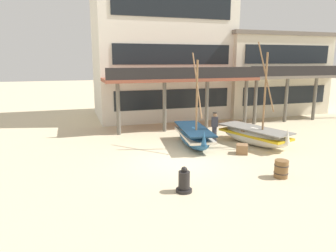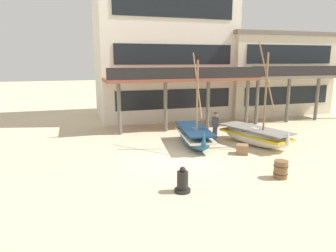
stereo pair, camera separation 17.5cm
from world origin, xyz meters
name	(u,v)px [view 2 (the right image)]	position (x,y,z in m)	size (l,w,h in m)	color
ground_plane	(174,160)	(0.00, 0.00, 0.00)	(120.00, 120.00, 0.00)	beige
fishing_boat_near_left	(194,136)	(1.75, 1.98, 0.56)	(1.87, 4.13, 4.85)	#23517A
fishing_boat_centre_large	(255,135)	(4.96, 1.23, 0.53)	(2.61, 4.33, 5.39)	silver
fisherman_by_hull	(215,128)	(3.13, 2.34, 0.83)	(0.42, 0.35, 1.68)	#33333D
capstan_winch	(183,182)	(-0.79, -3.29, 0.36)	(0.57, 0.57, 0.91)	black
wooden_barrel	(281,169)	(3.25, -3.22, 0.35)	(0.56, 0.56, 0.70)	brown
cargo_crate	(242,149)	(3.47, -0.02, 0.23)	(0.55, 0.55, 0.46)	olive
harbor_building_main	(163,55)	(2.75, 11.38, 4.85)	(10.64, 9.47, 9.73)	silver
harbor_building_annex	(265,73)	(11.97, 10.94, 3.33)	(9.43, 8.71, 6.64)	beige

